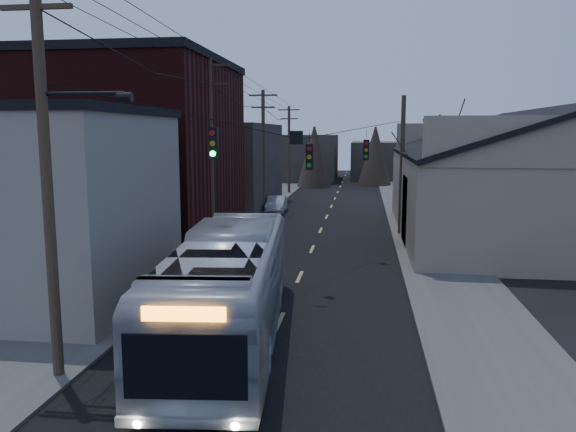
# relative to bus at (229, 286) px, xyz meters

# --- Properties ---
(road_surface) EXTENTS (9.00, 110.00, 0.02)m
(road_surface) POSITION_rel_bus_xyz_m (1.26, 23.79, -1.68)
(road_surface) COLOR black
(road_surface) RESTS_ON ground
(sidewalk_left) EXTENTS (4.00, 110.00, 0.12)m
(sidewalk_left) POSITION_rel_bus_xyz_m (-5.24, 23.79, -1.63)
(sidewalk_left) COLOR #474744
(sidewalk_left) RESTS_ON ground
(sidewalk_right) EXTENTS (4.00, 110.00, 0.12)m
(sidewalk_right) POSITION_rel_bus_xyz_m (7.76, 23.79, -1.63)
(sidewalk_right) COLOR #474744
(sidewalk_right) RESTS_ON ground
(building_clapboard) EXTENTS (8.00, 8.00, 7.00)m
(building_clapboard) POSITION_rel_bus_xyz_m (-7.74, 2.79, 1.81)
(building_clapboard) COLOR gray
(building_clapboard) RESTS_ON ground
(building_brick) EXTENTS (10.00, 12.00, 10.00)m
(building_brick) POSITION_rel_bus_xyz_m (-8.74, 13.79, 3.31)
(building_brick) COLOR black
(building_brick) RESTS_ON ground
(building_left_far) EXTENTS (9.00, 14.00, 7.00)m
(building_left_far) POSITION_rel_bus_xyz_m (-8.24, 29.79, 1.81)
(building_left_far) COLOR #2F2B26
(building_left_far) RESTS_ON ground
(warehouse) EXTENTS (16.16, 20.60, 7.73)m
(warehouse) POSITION_rel_bus_xyz_m (14.26, 18.79, 1.00)
(warehouse) COLOR #7E6F5C
(warehouse) RESTS_ON ground
(building_far_left) EXTENTS (10.00, 12.00, 6.00)m
(building_far_left) POSITION_rel_bus_xyz_m (-4.74, 58.79, 1.31)
(building_far_left) COLOR #2F2B26
(building_far_left) RESTS_ON ground
(building_far_right) EXTENTS (12.00, 14.00, 5.00)m
(building_far_right) POSITION_rel_bus_xyz_m (8.26, 63.79, 0.81)
(building_far_right) COLOR #2F2B26
(building_far_right) RESTS_ON ground
(bare_tree) EXTENTS (0.40, 0.40, 7.20)m
(bare_tree) POSITION_rel_bus_xyz_m (7.76, 13.79, 1.91)
(bare_tree) COLOR black
(bare_tree) RESTS_ON ground
(utility_lines) EXTENTS (11.24, 45.28, 10.50)m
(utility_lines) POSITION_rel_bus_xyz_m (-1.85, 17.93, 3.26)
(utility_lines) COLOR #382B1E
(utility_lines) RESTS_ON ground
(bus) EXTENTS (4.00, 12.38, 3.39)m
(bus) POSITION_rel_bus_xyz_m (0.00, 0.00, 0.00)
(bus) COLOR #A8ACB4
(bus) RESTS_ON ground
(parked_car) EXTENTS (1.53, 4.01, 1.30)m
(parked_car) POSITION_rel_bus_xyz_m (-2.85, 27.57, -1.04)
(parked_car) COLOR #ADB1B5
(parked_car) RESTS_ON ground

